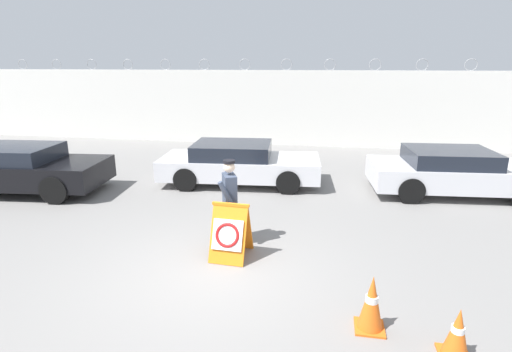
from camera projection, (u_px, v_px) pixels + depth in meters
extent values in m
plane|color=gray|center=(211.00, 272.00, 6.74)|extent=(90.00, 90.00, 0.00)
cube|color=silver|center=(286.00, 108.00, 16.86)|extent=(36.00, 0.30, 3.12)
torus|color=gray|center=(23.00, 64.00, 18.53)|extent=(0.47, 0.03, 0.47)
torus|color=gray|center=(57.00, 64.00, 18.22)|extent=(0.47, 0.03, 0.47)
torus|color=gray|center=(92.00, 65.00, 17.91)|extent=(0.47, 0.03, 0.47)
torus|color=gray|center=(128.00, 65.00, 17.61)|extent=(0.47, 0.03, 0.47)
torus|color=gray|center=(165.00, 65.00, 17.30)|extent=(0.47, 0.03, 0.47)
torus|color=gray|center=(204.00, 65.00, 16.99)|extent=(0.47, 0.03, 0.47)
torus|color=gray|center=(245.00, 65.00, 16.68)|extent=(0.47, 0.03, 0.47)
torus|color=gray|center=(287.00, 65.00, 16.38)|extent=(0.47, 0.03, 0.47)
torus|color=gray|center=(330.00, 65.00, 16.07)|extent=(0.47, 0.03, 0.47)
torus|color=gray|center=(375.00, 65.00, 15.76)|extent=(0.47, 0.03, 0.47)
torus|color=gray|center=(422.00, 65.00, 15.45)|extent=(0.47, 0.03, 0.47)
torus|color=gray|center=(471.00, 65.00, 15.14)|extent=(0.47, 0.03, 0.47)
cube|color=orange|center=(228.00, 235.00, 7.02)|extent=(0.66, 0.44, 0.98)
cube|color=orange|center=(234.00, 227.00, 7.36)|extent=(0.66, 0.44, 0.98)
cube|color=orange|center=(231.00, 205.00, 7.05)|extent=(0.68, 0.10, 0.05)
cube|color=white|center=(227.00, 235.00, 6.98)|extent=(0.55, 0.24, 0.51)
torus|color=red|center=(227.00, 235.00, 6.97)|extent=(0.45, 0.23, 0.43)
cylinder|color=#514C42|center=(229.00, 223.00, 7.79)|extent=(0.15, 0.15, 0.79)
cylinder|color=#514C42|center=(231.00, 226.00, 7.62)|extent=(0.15, 0.15, 0.79)
cube|color=#384256|center=(230.00, 190.00, 7.52)|extent=(0.37, 0.47, 0.61)
sphere|color=beige|center=(229.00, 167.00, 7.39)|extent=(0.21, 0.21, 0.21)
cylinder|color=#384256|center=(227.00, 186.00, 7.75)|extent=(0.09, 0.09, 0.58)
cylinder|color=#384256|center=(227.00, 195.00, 7.26)|extent=(0.33, 0.22, 0.56)
cylinder|color=black|center=(229.00, 161.00, 7.36)|extent=(0.22, 0.22, 0.05)
cube|color=orange|center=(369.00, 327.00, 5.30)|extent=(0.39, 0.39, 0.03)
cone|color=orange|center=(372.00, 302.00, 5.20)|extent=(0.33, 0.33, 0.75)
cylinder|color=white|center=(372.00, 299.00, 5.19)|extent=(0.17, 0.17, 0.10)
cone|color=orange|center=(458.00, 332.00, 4.72)|extent=(0.31, 0.31, 0.62)
cylinder|color=white|center=(458.00, 330.00, 4.71)|extent=(0.15, 0.15, 0.09)
cylinder|color=black|center=(89.00, 172.00, 11.61)|extent=(0.73, 0.27, 0.71)
cylinder|color=black|center=(54.00, 190.00, 9.93)|extent=(0.73, 0.27, 0.71)
cylinder|color=black|center=(3.00, 170.00, 11.82)|extent=(0.73, 0.27, 0.71)
cube|color=black|center=(25.00, 172.00, 10.82)|extent=(4.41, 2.28, 0.62)
cube|color=black|center=(15.00, 153.00, 10.69)|extent=(2.19, 1.87, 0.40)
cylinder|color=black|center=(289.00, 166.00, 12.36)|extent=(0.67, 0.26, 0.65)
cylinder|color=black|center=(288.00, 182.00, 10.68)|extent=(0.67, 0.26, 0.65)
cylinder|color=black|center=(200.00, 164.00, 12.61)|extent=(0.67, 0.26, 0.65)
cylinder|color=black|center=(185.00, 179.00, 10.94)|extent=(0.67, 0.26, 0.65)
cube|color=silver|center=(240.00, 166.00, 11.60)|extent=(4.68, 2.26, 0.56)
cube|color=black|center=(232.00, 150.00, 11.49)|extent=(2.32, 1.86, 0.41)
cylinder|color=black|center=(493.00, 174.00, 11.41)|extent=(0.67, 0.25, 0.66)
cylinder|color=black|center=(395.00, 172.00, 11.67)|extent=(0.67, 0.25, 0.66)
cylinder|color=black|center=(411.00, 191.00, 9.97)|extent=(0.67, 0.25, 0.66)
cube|color=silver|center=(456.00, 175.00, 10.64)|extent=(4.55, 2.26, 0.59)
cube|color=black|center=(449.00, 157.00, 10.53)|extent=(2.25, 1.87, 0.39)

